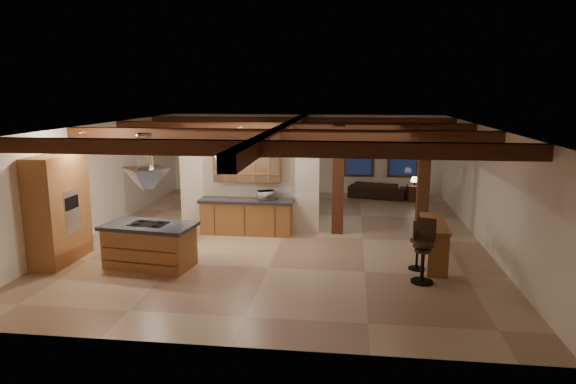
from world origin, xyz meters
name	(u,v)px	position (x,y,z in m)	size (l,w,h in m)	color
ground	(283,236)	(0.00, 0.00, 0.00)	(12.00, 12.00, 0.00)	tan
room_walls	(283,169)	(0.00, 0.00, 1.78)	(12.00, 12.00, 12.00)	white
ceiling_beams	(283,131)	(0.00, 0.00, 2.76)	(10.00, 12.00, 0.28)	#3D1F0F
timber_posts	(381,169)	(2.50, 0.50, 1.76)	(2.50, 0.30, 2.90)	#3D1F0F
partition_wall	(249,191)	(-1.00, 0.50, 1.10)	(3.80, 0.18, 2.20)	white
pantry_cabinet	(59,209)	(-4.67, -2.60, 1.20)	(0.67, 1.60, 2.40)	#A06E33
back_counter	(247,216)	(-1.00, 0.11, 0.48)	(2.50, 0.66, 0.94)	#A06E33
upper_display_cabinet	(247,164)	(-1.00, 0.31, 1.85)	(1.80, 0.36, 0.95)	#A06E33
range_hood	(147,186)	(-2.56, -2.71, 1.78)	(1.10, 1.10, 1.40)	silver
back_windows	(381,154)	(2.80, 5.93, 1.50)	(2.70, 0.07, 1.70)	#3D1F0F
framed_art	(264,147)	(-1.50, 5.94, 1.70)	(0.65, 0.05, 0.85)	#3D1F0F
recessed_cans	(159,132)	(-2.53, -1.93, 2.87)	(3.16, 2.46, 0.03)	silver
kitchen_island	(150,245)	(-2.56, -2.71, 0.48)	(2.06, 1.28, 0.97)	#A06E33
dining_table	(284,206)	(-0.28, 2.22, 0.31)	(1.75, 0.97, 0.61)	#3C1F0F
sofa	(377,190)	(2.68, 5.27, 0.29)	(1.99, 0.78, 0.58)	black
microwave	(266,195)	(-0.48, 0.11, 1.06)	(0.43, 0.29, 0.24)	#B9B9BE
bar_counter	(434,236)	(3.56, -1.80, 0.65)	(0.51, 1.84, 0.96)	#A06E33
side_table	(414,193)	(3.91, 4.84, 0.28)	(0.44, 0.44, 0.55)	#3D1F0F
table_lamp	(414,180)	(3.91, 4.84, 0.76)	(0.25, 0.25, 0.30)	black
bar_stool_a	(424,251)	(3.20, -2.93, 0.65)	(0.47, 0.49, 1.28)	black
bar_stool_b	(422,256)	(3.18, -2.85, 0.52)	(0.36, 0.37, 1.02)	black
bar_stool_c	(418,246)	(3.19, -2.15, 0.52)	(0.38, 0.39, 1.02)	black
dining_chairs	(284,199)	(-0.28, 2.22, 0.54)	(1.96, 1.96, 1.05)	#3D1F0F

